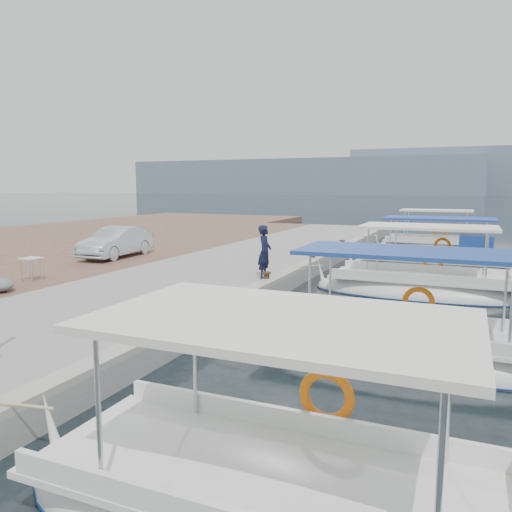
% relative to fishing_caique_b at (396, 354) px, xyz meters
% --- Properties ---
extents(ground, '(400.00, 400.00, 0.00)m').
position_rel_fishing_caique_b_xyz_m(ground, '(-4.14, 2.65, -0.12)').
color(ground, black).
rests_on(ground, ground).
extents(concrete_quay, '(6.00, 40.00, 0.50)m').
position_rel_fishing_caique_b_xyz_m(concrete_quay, '(-7.14, 7.65, 0.13)').
color(concrete_quay, gray).
rests_on(concrete_quay, ground).
extents(quay_curb, '(0.44, 40.00, 0.12)m').
position_rel_fishing_caique_b_xyz_m(quay_curb, '(-4.36, 7.65, 0.44)').
color(quay_curb, '#9D9A8B').
rests_on(quay_curb, concrete_quay).
extents(cobblestone_strip, '(4.00, 40.00, 0.50)m').
position_rel_fishing_caique_b_xyz_m(cobblestone_strip, '(-12.14, 7.65, 0.13)').
color(cobblestone_strip, brown).
rests_on(cobblestone_strip, ground).
extents(fishing_caique_b, '(7.10, 2.15, 2.83)m').
position_rel_fishing_caique_b_xyz_m(fishing_caique_b, '(0.00, 0.00, 0.00)').
color(fishing_caique_b, silver).
rests_on(fishing_caique_b, ground).
extents(fishing_caique_c, '(6.84, 2.41, 2.83)m').
position_rel_fishing_caique_b_xyz_m(fishing_caique_c, '(-0.13, 6.54, -0.00)').
color(fishing_caique_c, silver).
rests_on(fishing_caique_c, ground).
extents(fishing_caique_d, '(6.98, 2.28, 2.83)m').
position_rel_fishing_caique_b_xyz_m(fishing_caique_d, '(0.05, 11.03, 0.07)').
color(fishing_caique_d, silver).
rests_on(fishing_caique_d, ground).
extents(fishing_caique_e, '(6.04, 2.09, 2.83)m').
position_rel_fishing_caique_b_xyz_m(fishing_caique_e, '(-0.53, 17.96, 0.00)').
color(fishing_caique_e, silver).
rests_on(fishing_caique_e, ground).
extents(mooring_bollards, '(0.28, 20.28, 0.33)m').
position_rel_fishing_caique_b_xyz_m(mooring_bollards, '(-4.49, 4.15, 0.57)').
color(mooring_bollards, black).
rests_on(mooring_bollards, concrete_quay).
extents(fisherman, '(0.49, 0.68, 1.73)m').
position_rel_fishing_caique_b_xyz_m(fisherman, '(-4.78, 4.72, 1.24)').
color(fisherman, black).
rests_on(fisherman, concrete_quay).
extents(parked_car, '(1.59, 3.91, 1.26)m').
position_rel_fishing_caique_b_xyz_m(parked_car, '(-12.37, 6.86, 1.01)').
color(parked_car, silver).
rests_on(parked_car, cobblestone_strip).
extents(folding_table, '(0.55, 0.55, 0.73)m').
position_rel_fishing_caique_b_xyz_m(folding_table, '(-11.42, 1.50, 0.90)').
color(folding_table, silver).
rests_on(folding_table, cobblestone_strip).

